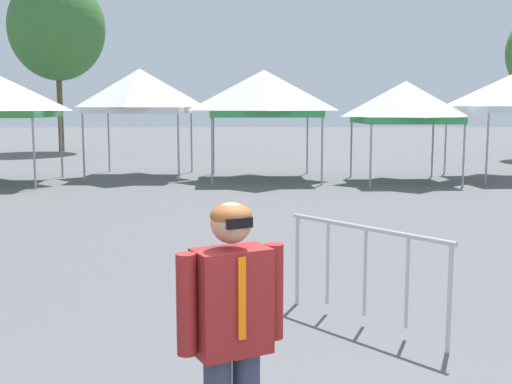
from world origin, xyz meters
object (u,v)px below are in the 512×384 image
(canopy_tent_far_right, at_px, (140,91))
(person_foreground, at_px, (232,333))
(tree_behind_tents_center, at_px, (57,28))
(canopy_tent_behind_left, at_px, (264,93))
(crowd_barrier_by_lift, at_px, (365,256))
(canopy_tent_behind_center, at_px, (405,102))

(canopy_tent_far_right, distance_m, person_foreground, 18.14)
(canopy_tent_far_right, height_order, tree_behind_tents_center, tree_behind_tents_center)
(canopy_tent_far_right, relative_size, tree_behind_tents_center, 0.40)
(canopy_tent_far_right, relative_size, canopy_tent_behind_left, 1.01)
(canopy_tent_far_right, distance_m, crowd_barrier_by_lift, 15.59)
(canopy_tent_behind_left, bearing_deg, canopy_tent_far_right, 167.28)
(canopy_tent_behind_left, distance_m, canopy_tent_behind_center, 4.39)
(canopy_tent_behind_center, distance_m, person_foreground, 16.90)
(canopy_tent_far_right, xyz_separation_m, person_foreground, (3.28, -17.76, -1.78))
(canopy_tent_behind_center, xyz_separation_m, person_foreground, (-5.07, -16.06, -1.40))
(tree_behind_tents_center, xyz_separation_m, crowd_barrier_by_lift, (10.64, -26.80, -5.52))
(canopy_tent_behind_center, height_order, crowd_barrier_by_lift, canopy_tent_behind_center)
(canopy_tent_behind_left, relative_size, tree_behind_tents_center, 0.39)
(crowd_barrier_by_lift, bearing_deg, canopy_tent_behind_center, 74.09)
(canopy_tent_behind_center, bearing_deg, canopy_tent_far_right, 168.50)
(canopy_tent_behind_center, relative_size, crowd_barrier_by_lift, 1.88)
(canopy_tent_behind_center, height_order, person_foreground, canopy_tent_behind_center)
(canopy_tent_far_right, relative_size, person_foreground, 1.99)
(canopy_tent_far_right, relative_size, crowd_barrier_by_lift, 2.16)
(canopy_tent_far_right, height_order, canopy_tent_behind_center, canopy_tent_far_right)
(canopy_tent_far_right, xyz_separation_m, tree_behind_tents_center, (-6.01, 12.06, 3.46))
(canopy_tent_far_right, height_order, canopy_tent_behind_left, canopy_tent_far_right)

